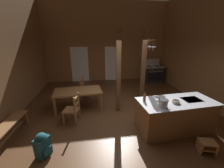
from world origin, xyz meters
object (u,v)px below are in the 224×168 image
stockpot_on_counter (163,103)px  bottle_tall_on_counter (144,98)px  ladderback_chair_by_post (85,88)px  backpack (42,144)px  mixing_bowl_on_counter (176,102)px  kitchen_island (175,115)px  step_stool (207,146)px  bench_along_left_wall (7,130)px  dining_table (78,93)px  stove_range (152,74)px  ladderback_chair_near_window (73,109)px

stockpot_on_counter → bottle_tall_on_counter: bottle_tall_on_counter is taller
ladderback_chair_by_post → backpack: (-0.85, -3.12, -0.14)m
stockpot_on_counter → mixing_bowl_on_counter: bearing=19.3°
kitchen_island → backpack: 3.55m
step_stool → bench_along_left_wall: (-4.87, 1.13, 0.13)m
dining_table → backpack: 2.29m
kitchen_island → bench_along_left_wall: (-4.60, 0.18, -0.14)m
kitchen_island → bottle_tall_on_counter: size_ratio=8.65×
stove_range → dining_table: stove_range is taller
ladderback_chair_by_post → bottle_tall_on_counter: bottle_tall_on_counter is taller
step_stool → backpack: 3.82m
backpack → bottle_tall_on_counter: (2.59, 0.63, 0.69)m
bench_along_left_wall → backpack: backpack is taller
kitchen_island → stove_range: size_ratio=1.68×
stockpot_on_counter → ladderback_chair_near_window: bearing=156.7°
dining_table → mixing_bowl_on_counter: mixing_bowl_on_counter is taller
kitchen_island → stove_range: (1.27, 4.52, 0.03)m
mixing_bowl_on_counter → step_stool: bearing=-65.5°
step_stool → ladderback_chair_near_window: size_ratio=0.45×
backpack → mixing_bowl_on_counter: (3.40, 0.41, 0.63)m
bench_along_left_wall → mixing_bowl_on_counter: (4.49, -0.29, 0.64)m
backpack → bench_along_left_wall: bearing=147.5°
ladderback_chair_by_post → dining_table: bearing=-102.8°
bench_along_left_wall → ladderback_chair_near_window: bearing=20.0°
backpack → bottle_tall_on_counter: bottle_tall_on_counter is taller
dining_table → mixing_bowl_on_counter: (2.76, -1.76, 0.29)m
bench_along_left_wall → mixing_bowl_on_counter: 4.54m
dining_table → ladderback_chair_near_window: size_ratio=1.87×
dining_table → ladderback_chair_by_post: size_ratio=1.87×
stockpot_on_counter → ladderback_chair_by_post: bearing=126.0°
dining_table → mixing_bowl_on_counter: 3.29m
ladderback_chair_by_post → bottle_tall_on_counter: bearing=-55.0°
ladderback_chair_near_window → backpack: bearing=-112.5°
stove_range → ladderback_chair_near_window: (-4.24, -3.75, -0.03)m
stockpot_on_counter → mixing_bowl_on_counter: stockpot_on_counter is taller
backpack → mixing_bowl_on_counter: bearing=6.8°
step_stool → bench_along_left_wall: bearing=166.9°
kitchen_island → dining_table: kitchen_island is taller
dining_table → bottle_tall_on_counter: bottle_tall_on_counter is taller
dining_table → backpack: (-0.64, -2.17, -0.34)m
kitchen_island → stove_range: stove_range is taller
mixing_bowl_on_counter → bottle_tall_on_counter: bottle_tall_on_counter is taller
ladderback_chair_near_window → stove_range: bearing=41.5°
backpack → bottle_tall_on_counter: 2.76m
kitchen_island → bottle_tall_on_counter: bearing=172.7°
stove_range → bench_along_left_wall: bearing=-143.5°
backpack → step_stool: bearing=-6.7°
step_stool → ladderback_chair_near_window: bearing=152.1°
mixing_bowl_on_counter → stockpot_on_counter: bearing=-160.7°
step_stool → mixing_bowl_on_counter: (-0.39, 0.85, 0.77)m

